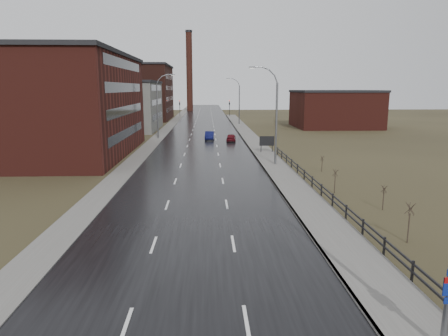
{
  "coord_description": "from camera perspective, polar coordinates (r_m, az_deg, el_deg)",
  "views": [
    {
      "loc": [
        0.86,
        -9.79,
        8.9
      ],
      "look_at": [
        2.08,
        19.66,
        3.0
      ],
      "focal_mm": 32.0,
      "sensor_mm": 36.0,
      "label": 1
    }
  ],
  "objects": [
    {
      "name": "streetlight_right_far",
      "position": [
        100.13,
        2.03,
        9.56
      ],
      "size": [
        3.36,
        0.28,
        11.35
      ],
      "color": "slate",
      "rests_on": "ground"
    },
    {
      "name": "billboard",
      "position": [
        55.87,
        6.14,
        3.78
      ],
      "size": [
        2.07,
        0.17,
        2.39
      ],
      "color": "black",
      "rests_on": "ground"
    },
    {
      "name": "sidewalk_right",
      "position": [
        46.3,
        7.29,
        0.26
      ],
      "size": [
        3.2,
        180.0,
        0.18
      ],
      "primitive_type": "cube",
      "color": "#595651",
      "rests_on": "ground"
    },
    {
      "name": "warehouse_far",
      "position": [
        120.19,
        -14.06,
        10.44
      ],
      "size": [
        26.52,
        24.48,
        15.5
      ],
      "color": "#331611",
      "rests_on": "ground"
    },
    {
      "name": "smokestack",
      "position": [
        160.08,
        -4.97,
        13.64
      ],
      "size": [
        2.7,
        2.7,
        30.7
      ],
      "color": "#331611",
      "rests_on": "ground"
    },
    {
      "name": "shrub_d",
      "position": [
        31.85,
        21.83,
        -3.87
      ],
      "size": [
        0.45,
        0.48,
        1.89
      ],
      "color": "#382D23",
      "rests_on": "ground"
    },
    {
      "name": "building_right",
      "position": [
        96.51,
        15.55,
        8.15
      ],
      "size": [
        18.36,
        16.32,
        8.5
      ],
      "color": "#471914",
      "rests_on": "ground"
    },
    {
      "name": "guardrail",
      "position": [
        30.76,
        15.65,
        -4.55
      ],
      "size": [
        0.1,
        53.05,
        1.1
      ],
      "color": "black",
      "rests_on": "ground"
    },
    {
      "name": "road",
      "position": [
        70.36,
        -3.06,
        4.06
      ],
      "size": [
        14.0,
        300.0,
        0.06
      ],
      "primitive_type": "cube",
      "color": "black",
      "rests_on": "ground"
    },
    {
      "name": "car_near",
      "position": [
        70.17,
        -2.08,
        4.61
      ],
      "size": [
        1.72,
        4.43,
        1.44
      ],
      "primitive_type": "imported",
      "rotation": [
        0.0,
        0.0,
        -0.05
      ],
      "color": "#0D1041",
      "rests_on": "ground"
    },
    {
      "name": "curb_right",
      "position": [
        46.07,
        5.43,
        0.24
      ],
      "size": [
        0.16,
        180.0,
        0.18
      ],
      "primitive_type": "cube",
      "color": "slate",
      "rests_on": "ground"
    },
    {
      "name": "streetlight_left",
      "position": [
        72.37,
        -9.27,
        8.75
      ],
      "size": [
        3.36,
        0.28,
        11.35
      ],
      "color": "slate",
      "rests_on": "ground"
    },
    {
      "name": "shrub_e",
      "position": [
        35.64,
        15.57,
        -1.73
      ],
      "size": [
        0.5,
        0.53,
        2.09
      ],
      "color": "#382D23",
      "rests_on": "ground"
    },
    {
      "name": "traffic_light_left",
      "position": [
        130.16,
        -6.36,
        9.35
      ],
      "size": [
        0.58,
        2.73,
        5.3
      ],
      "color": "black",
      "rests_on": "ground"
    },
    {
      "name": "streetlight_right_mid",
      "position": [
        46.53,
        7.14,
        7.46
      ],
      "size": [
        3.36,
        0.28,
        11.35
      ],
      "color": "slate",
      "rests_on": "ground"
    },
    {
      "name": "car_far",
      "position": [
        67.99,
        1.03,
        4.35
      ],
      "size": [
        1.88,
        3.96,
        1.31
      ],
      "primitive_type": "imported",
      "rotation": [
        0.0,
        0.0,
        3.05
      ],
      "color": "#550E15",
      "rests_on": "ground"
    },
    {
      "name": "sidewalk_left",
      "position": [
        70.93,
        -9.72,
        4.0
      ],
      "size": [
        2.4,
        260.0,
        0.12
      ],
      "primitive_type": "cube",
      "color": "#595651",
      "rests_on": "ground"
    },
    {
      "name": "traffic_light_right",
      "position": [
        130.06,
        0.78,
        9.42
      ],
      "size": [
        0.58,
        2.73,
        5.3
      ],
      "color": "black",
      "rests_on": "ground"
    },
    {
      "name": "shrub_c",
      "position": [
        25.73,
        24.93,
        -6.97
      ],
      "size": [
        0.58,
        0.61,
        2.43
      ],
      "color": "#382D23",
      "rests_on": "ground"
    },
    {
      "name": "warehouse_mid",
      "position": [
        89.87,
        -14.65,
        8.63
      ],
      "size": [
        16.32,
        20.4,
        10.5
      ],
      "color": "slate",
      "rests_on": "ground"
    },
    {
      "name": "warehouse_near",
      "position": [
        59.03,
        -24.37,
        8.25
      ],
      "size": [
        22.44,
        28.56,
        13.5
      ],
      "color": "#471914",
      "rests_on": "ground"
    },
    {
      "name": "shrub_f",
      "position": [
        44.5,
        13.83,
        0.66
      ],
      "size": [
        0.42,
        0.44,
        1.74
      ],
      "color": "#382D23",
      "rests_on": "ground"
    }
  ]
}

